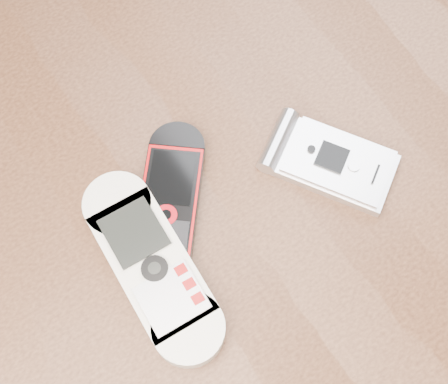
{
  "coord_description": "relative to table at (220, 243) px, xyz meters",
  "views": [
    {
      "loc": [
        -0.1,
        -0.15,
        1.2
      ],
      "look_at": [
        0.01,
        0.0,
        0.76
      ],
      "focal_mm": 50.0,
      "sensor_mm": 36.0,
      "label": 1
    }
  ],
  "objects": [
    {
      "name": "table",
      "position": [
        0.0,
        0.0,
        0.0
      ],
      "size": [
        1.2,
        0.8,
        0.75
      ],
      "color": "black",
      "rests_on": "ground"
    },
    {
      "name": "nokia_white",
      "position": [
        -0.07,
        -0.02,
        0.11
      ],
      "size": [
        0.06,
        0.16,
        0.02
      ],
      "primitive_type": "cube",
      "rotation": [
        0.0,
        0.0,
        -0.06
      ],
      "color": "silver",
      "rests_on": "table"
    },
    {
      "name": "nokia_black_red",
      "position": [
        -0.04,
        0.01,
        0.11
      ],
      "size": [
        0.13,
        0.14,
        0.01
      ],
      "primitive_type": "cube",
      "rotation": [
        0.0,
        0.0,
        -0.7
      ],
      "color": "black",
      "rests_on": "table"
    },
    {
      "name": "motorola_razr",
      "position": [
        0.09,
        -0.03,
        0.11
      ],
      "size": [
        0.1,
        0.12,
        0.02
      ],
      "primitive_type": "cube",
      "rotation": [
        0.0,
        0.0,
        0.55
      ],
      "color": "silver",
      "rests_on": "table"
    },
    {
      "name": "ground",
      "position": [
        0.0,
        0.0,
        -0.64
      ],
      "size": [
        4.0,
        4.0,
        0.0
      ],
      "primitive_type": "plane",
      "color": "#472B19",
      "rests_on": "ground"
    }
  ]
}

